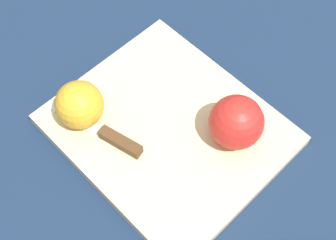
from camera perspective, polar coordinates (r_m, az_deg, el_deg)
The scene contains 5 objects.
ground_plane at distance 0.75m, azimuth 0.00°, elevation -1.55°, with size 4.00×4.00×0.00m, color #14233D.
cutting_board at distance 0.74m, azimuth 0.00°, elevation -1.17°, with size 0.36×0.32×0.02m.
apple_half_left at distance 0.69m, azimuth 8.30°, elevation -0.26°, with size 0.08×0.08×0.08m.
apple_half_right at distance 0.72m, azimuth -10.78°, elevation 1.83°, with size 0.08×0.08×0.08m.
knife at distance 0.72m, azimuth -6.81°, elevation -2.13°, with size 0.17×0.07×0.02m.
Camera 1 is at (-0.28, 0.23, 0.66)m, focal length 50.00 mm.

